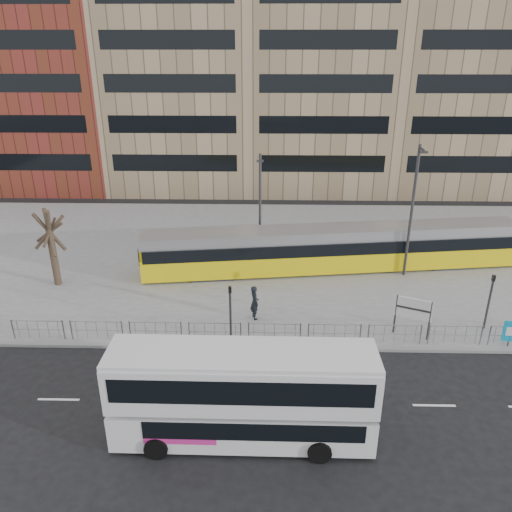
{
  "coord_description": "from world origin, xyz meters",
  "views": [
    {
      "loc": [
        -1.12,
        -21.05,
        14.03
      ],
      "look_at": [
        -1.76,
        6.0,
        2.53
      ],
      "focal_mm": 35.0,
      "sensor_mm": 36.0,
      "label": 1
    }
  ],
  "objects_px": {
    "pedestrian": "(255,302)",
    "lamp_post_east": "(412,207)",
    "lamp_post_west": "(260,203)",
    "double_decker_bus": "(242,393)",
    "tram": "(333,248)",
    "station_sign": "(413,310)",
    "ad_panel": "(511,332)",
    "traffic_light_west": "(230,307)",
    "bare_tree": "(45,206)",
    "traffic_light_east": "(490,295)"
  },
  "relations": [
    {
      "from": "station_sign",
      "to": "traffic_light_west",
      "type": "bearing_deg",
      "value": -151.58
    },
    {
      "from": "traffic_light_east",
      "to": "lamp_post_west",
      "type": "height_order",
      "value": "lamp_post_west"
    },
    {
      "from": "pedestrian",
      "to": "lamp_post_east",
      "type": "distance_m",
      "value": 11.79
    },
    {
      "from": "station_sign",
      "to": "traffic_light_east",
      "type": "relative_size",
      "value": 0.7
    },
    {
      "from": "lamp_post_west",
      "to": "traffic_light_east",
      "type": "bearing_deg",
      "value": -36.73
    },
    {
      "from": "lamp_post_west",
      "to": "lamp_post_east",
      "type": "height_order",
      "value": "lamp_post_east"
    },
    {
      "from": "traffic_light_east",
      "to": "lamp_post_east",
      "type": "height_order",
      "value": "lamp_post_east"
    },
    {
      "from": "pedestrian",
      "to": "ad_panel",
      "type": "bearing_deg",
      "value": -120.78
    },
    {
      "from": "lamp_post_west",
      "to": "tram",
      "type": "bearing_deg",
      "value": -17.95
    },
    {
      "from": "station_sign",
      "to": "pedestrian",
      "type": "bearing_deg",
      "value": -167.56
    },
    {
      "from": "station_sign",
      "to": "traffic_light_east",
      "type": "xyz_separation_m",
      "value": [
        4.13,
        0.86,
        0.48
      ]
    },
    {
      "from": "double_decker_bus",
      "to": "station_sign",
      "type": "xyz_separation_m",
      "value": [
        8.29,
        7.27,
        -0.47
      ]
    },
    {
      "from": "lamp_post_west",
      "to": "lamp_post_east",
      "type": "distance_m",
      "value": 9.78
    },
    {
      "from": "pedestrian",
      "to": "lamp_post_east",
      "type": "bearing_deg",
      "value": -78.71
    },
    {
      "from": "double_decker_bus",
      "to": "lamp_post_west",
      "type": "xyz_separation_m",
      "value": [
        0.37,
        17.12,
        2.09
      ]
    },
    {
      "from": "station_sign",
      "to": "lamp_post_west",
      "type": "relative_size",
      "value": 0.29
    },
    {
      "from": "station_sign",
      "to": "traffic_light_east",
      "type": "distance_m",
      "value": 4.25
    },
    {
      "from": "traffic_light_west",
      "to": "traffic_light_east",
      "type": "height_order",
      "value": "same"
    },
    {
      "from": "double_decker_bus",
      "to": "lamp_post_east",
      "type": "distance_m",
      "value": 17.87
    },
    {
      "from": "double_decker_bus",
      "to": "traffic_light_east",
      "type": "relative_size",
      "value": 3.16
    },
    {
      "from": "double_decker_bus",
      "to": "traffic_light_west",
      "type": "relative_size",
      "value": 3.16
    },
    {
      "from": "station_sign",
      "to": "lamp_post_east",
      "type": "bearing_deg",
      "value": 102.15
    },
    {
      "from": "tram",
      "to": "pedestrian",
      "type": "distance_m",
      "value": 8.33
    },
    {
      "from": "traffic_light_west",
      "to": "tram",
      "type": "bearing_deg",
      "value": 51.28
    },
    {
      "from": "double_decker_bus",
      "to": "pedestrian",
      "type": "relative_size",
      "value": 5.03
    },
    {
      "from": "tram",
      "to": "lamp_post_west",
      "type": "distance_m",
      "value": 5.7
    },
    {
      "from": "tram",
      "to": "traffic_light_east",
      "type": "distance_m",
      "value": 10.37
    },
    {
      "from": "traffic_light_east",
      "to": "bare_tree",
      "type": "xyz_separation_m",
      "value": [
        -24.66,
        4.7,
        3.16
      ]
    },
    {
      "from": "traffic_light_west",
      "to": "bare_tree",
      "type": "distance_m",
      "value": 13.34
    },
    {
      "from": "pedestrian",
      "to": "bare_tree",
      "type": "relative_size",
      "value": 0.26
    },
    {
      "from": "tram",
      "to": "pedestrian",
      "type": "bearing_deg",
      "value": -134.47
    },
    {
      "from": "tram",
      "to": "lamp_post_east",
      "type": "relative_size",
      "value": 2.94
    },
    {
      "from": "lamp_post_west",
      "to": "lamp_post_east",
      "type": "relative_size",
      "value": 0.87
    },
    {
      "from": "double_decker_bus",
      "to": "station_sign",
      "type": "height_order",
      "value": "double_decker_bus"
    },
    {
      "from": "tram",
      "to": "ad_panel",
      "type": "relative_size",
      "value": 17.51
    },
    {
      "from": "station_sign",
      "to": "traffic_light_east",
      "type": "height_order",
      "value": "traffic_light_east"
    },
    {
      "from": "traffic_light_east",
      "to": "bare_tree",
      "type": "bearing_deg",
      "value": 164.46
    },
    {
      "from": "ad_panel",
      "to": "double_decker_bus",
      "type": "bearing_deg",
      "value": -148.06
    },
    {
      "from": "ad_panel",
      "to": "bare_tree",
      "type": "xyz_separation_m",
      "value": [
        -25.17,
        6.4,
        4.3
      ]
    },
    {
      "from": "bare_tree",
      "to": "station_sign",
      "type": "bearing_deg",
      "value": -15.17
    },
    {
      "from": "double_decker_bus",
      "to": "traffic_light_west",
      "type": "xyz_separation_m",
      "value": [
        -0.91,
        6.53,
        0.01
      ]
    },
    {
      "from": "double_decker_bus",
      "to": "traffic_light_west",
      "type": "distance_m",
      "value": 6.6
    },
    {
      "from": "station_sign",
      "to": "pedestrian",
      "type": "height_order",
      "value": "station_sign"
    },
    {
      "from": "ad_panel",
      "to": "station_sign",
      "type": "bearing_deg",
      "value": 175.26
    },
    {
      "from": "traffic_light_west",
      "to": "lamp_post_east",
      "type": "height_order",
      "value": "lamp_post_east"
    },
    {
      "from": "traffic_light_east",
      "to": "lamp_post_west",
      "type": "bearing_deg",
      "value": 138.52
    },
    {
      "from": "lamp_post_west",
      "to": "double_decker_bus",
      "type": "bearing_deg",
      "value": -91.25
    },
    {
      "from": "station_sign",
      "to": "bare_tree",
      "type": "bearing_deg",
      "value": -171.32
    },
    {
      "from": "lamp_post_east",
      "to": "lamp_post_west",
      "type": "bearing_deg",
      "value": 165.57
    },
    {
      "from": "traffic_light_west",
      "to": "lamp_post_west",
      "type": "xyz_separation_m",
      "value": [
        1.29,
        10.59,
        2.08
      ]
    }
  ]
}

